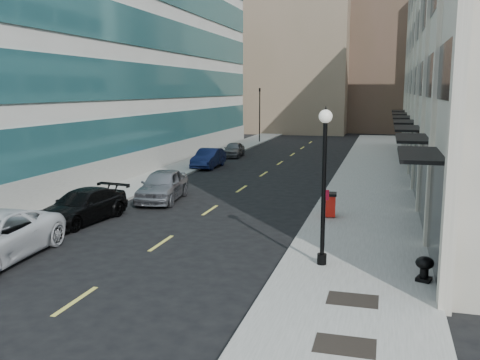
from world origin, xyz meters
The scene contains 20 objects.
ground centered at (0.00, 0.00, 0.00)m, with size 160.00×160.00×0.00m, color black.
sidewalk_right centered at (7.50, 20.00, 0.07)m, with size 5.00×80.00×0.15m, color gray.
sidewalk_left centered at (-6.50, 20.00, 0.07)m, with size 3.00×80.00×0.15m, color gray.
building_left centered at (-15.95, 27.00, 9.99)m, with size 16.14×46.00×20.00m.
skyline_tan_near centered at (-4.00, 68.00, 14.00)m, with size 14.00×18.00×28.00m, color #856E57.
skyline_brown centered at (8.00, 72.00, 17.00)m, with size 12.00×16.00×34.00m, color brown.
skyline_tan_far centered at (-14.00, 78.00, 11.00)m, with size 12.00×14.00×22.00m, color #856E57.
skyline_stone centered at (18.00, 66.00, 10.00)m, with size 10.00×14.00×20.00m, color beige.
grate_mid centered at (7.60, 1.00, 0.15)m, with size 1.40×1.00×0.01m, color black.
grate_far centered at (7.60, 3.80, 0.15)m, with size 1.40×1.00×0.01m, color black.
road_centerline centered at (0.00, 17.00, 0.01)m, with size 0.15×68.20×0.01m.
traffic_signal centered at (-5.50, 48.00, 5.72)m, with size 0.66×0.66×6.98m.
car_black_pickup centered at (-4.80, 10.21, 0.73)m, with size 2.05×5.04×1.46m, color black.
car_silver_sedan centered at (-3.20, 15.55, 0.84)m, with size 1.99×4.94×1.68m, color gray.
car_blue_sedan centered at (-4.80, 28.00, 0.73)m, with size 1.54×4.41×1.45m, color #121C46.
car_grey_sedan centered at (-4.80, 35.00, 0.65)m, with size 1.53×3.81×1.30m, color slate.
trash_bin centered at (5.89, 13.58, 0.75)m, with size 0.74×0.80×1.11m.
lamppost centered at (6.40, 6.67, 3.24)m, with size 0.44×0.44×5.26m.
sign_post centered at (6.25, 8.62, 1.65)m, with size 0.27×0.11×2.32m.
urn_planter centered at (9.60, 5.89, 0.62)m, with size 0.55×0.55×0.77m.
Camera 1 is at (8.30, -10.61, 5.92)m, focal length 40.00 mm.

